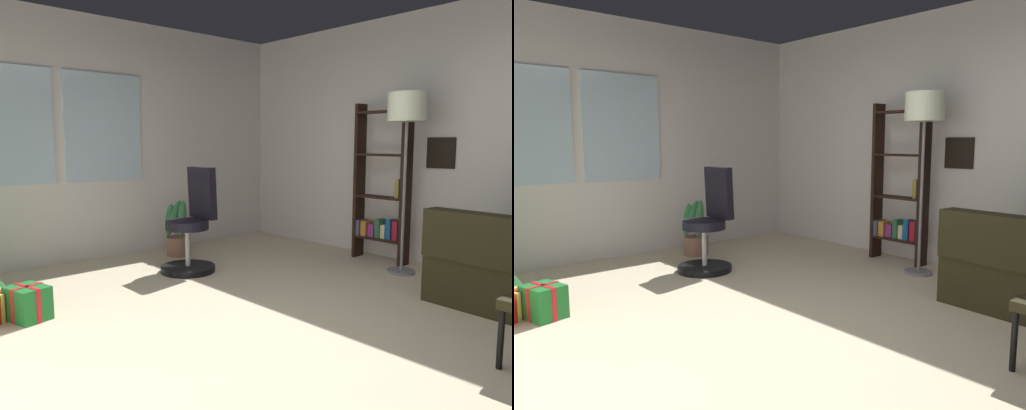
# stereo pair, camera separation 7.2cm
# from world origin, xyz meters

# --- Properties ---
(ground_plane) EXTENTS (5.07, 6.22, 0.10)m
(ground_plane) POSITION_xyz_m (0.00, 0.00, -0.05)
(ground_plane) COLOR beige
(wall_back_with_windows) EXTENTS (5.07, 0.12, 2.71)m
(wall_back_with_windows) POSITION_xyz_m (-0.02, 3.16, 1.36)
(wall_back_with_windows) COLOR silver
(wall_back_with_windows) RESTS_ON ground_plane
(wall_right_with_frames) EXTENTS (0.12, 6.22, 2.71)m
(wall_right_with_frames) POSITION_xyz_m (2.58, -0.00, 1.36)
(wall_right_with_frames) COLOR silver
(wall_right_with_frames) RESTS_ON ground_plane
(gift_box_green) EXTENTS (0.30, 0.34, 0.26)m
(gift_box_green) POSITION_xyz_m (-1.23, 1.59, 0.13)
(gift_box_green) COLOR #1E722D
(gift_box_green) RESTS_ON ground_plane
(office_chair) EXTENTS (0.56, 0.56, 1.07)m
(office_chair) POSITION_xyz_m (0.50, 1.94, 0.42)
(office_chair) COLOR black
(office_chair) RESTS_ON ground_plane
(bookshelf) EXTENTS (0.18, 0.64, 1.76)m
(bookshelf) POSITION_xyz_m (2.32, 0.88, 0.76)
(bookshelf) COLOR black
(bookshelf) RESTS_ON ground_plane
(floor_lamp) EXTENTS (0.38, 0.38, 1.81)m
(floor_lamp) POSITION_xyz_m (2.03, 0.43, 1.56)
(floor_lamp) COLOR slate
(floor_lamp) RESTS_ON ground_plane
(potted_plant) EXTENTS (0.32, 0.35, 0.67)m
(potted_plant) POSITION_xyz_m (0.77, 2.65, 0.24)
(potted_plant) COLOR brown
(potted_plant) RESTS_ON ground_plane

